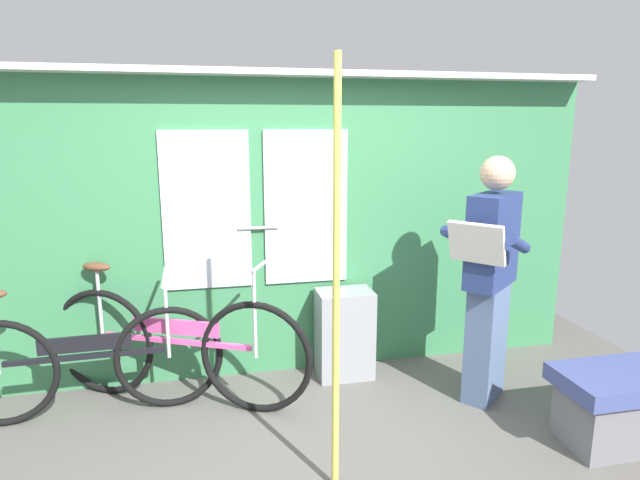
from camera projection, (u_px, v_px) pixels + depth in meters
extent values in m
cube|color=#56544F|center=(324.00, 475.00, 2.89)|extent=(5.56, 4.21, 0.04)
cube|color=#387A4C|center=(285.00, 231.00, 3.90)|extent=(4.56, 0.08, 2.14)
cube|color=silver|center=(207.00, 211.00, 3.70)|extent=(0.60, 0.02, 1.10)
cube|color=silver|center=(306.00, 208.00, 3.85)|extent=(0.60, 0.02, 1.10)
cylinder|color=#B2B2B7|center=(258.00, 228.00, 3.78)|extent=(0.28, 0.02, 0.02)
cube|color=silver|center=(285.00, 73.00, 3.57)|extent=(4.56, 0.28, 0.04)
torus|color=black|center=(169.00, 357.00, 3.49)|extent=(0.69, 0.06, 0.69)
cube|color=black|center=(86.00, 356.00, 3.36)|extent=(0.95, 0.06, 0.03)
cube|color=black|center=(85.00, 344.00, 3.34)|extent=(0.55, 0.04, 0.10)
cylinder|color=#B7B7BC|center=(167.00, 318.00, 3.43)|extent=(0.02, 0.02, 0.54)
cylinder|color=#B7B7BC|center=(164.00, 277.00, 3.37)|extent=(0.04, 0.44, 0.02)
torus|color=black|center=(256.00, 357.00, 3.41)|extent=(0.70, 0.36, 0.75)
torus|color=black|center=(103.00, 342.00, 3.65)|extent=(0.70, 0.36, 0.75)
cube|color=#D14C93|center=(177.00, 341.00, 3.52)|extent=(0.96, 0.47, 0.03)
cube|color=#D14C93|center=(176.00, 327.00, 3.50)|extent=(0.56, 0.28, 0.10)
cylinder|color=#B7B7BC|center=(100.00, 305.00, 3.59)|extent=(0.02, 0.02, 0.53)
ellipsoid|color=brown|center=(96.00, 267.00, 3.54)|extent=(0.22, 0.17, 0.06)
cylinder|color=#B7B7BC|center=(255.00, 315.00, 3.35)|extent=(0.02, 0.02, 0.57)
cylinder|color=#B7B7BC|center=(254.00, 271.00, 3.29)|extent=(0.21, 0.41, 0.02)
cube|color=slate|center=(486.00, 343.00, 3.58)|extent=(0.36, 0.34, 0.80)
cube|color=navy|center=(493.00, 240.00, 3.43)|extent=(0.47, 0.44, 0.60)
sphere|color=tan|center=(497.00, 173.00, 3.34)|extent=(0.22, 0.22, 0.22)
cube|color=silver|center=(476.00, 243.00, 3.21)|extent=(0.30, 0.33, 0.26)
cylinder|color=navy|center=(518.00, 244.00, 3.20)|extent=(0.28, 0.25, 0.17)
cylinder|color=navy|center=(454.00, 235.00, 3.44)|extent=(0.28, 0.25, 0.17)
cube|color=gray|center=(344.00, 334.00, 3.93)|extent=(0.40, 0.28, 0.65)
cylinder|color=#C6C14C|center=(336.00, 288.00, 2.54)|extent=(0.04, 0.04, 2.14)
cube|color=#3D477F|center=(621.00, 380.00, 3.06)|extent=(0.70, 0.44, 0.10)
cube|color=slate|center=(616.00, 416.00, 3.11)|extent=(0.60, 0.36, 0.35)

